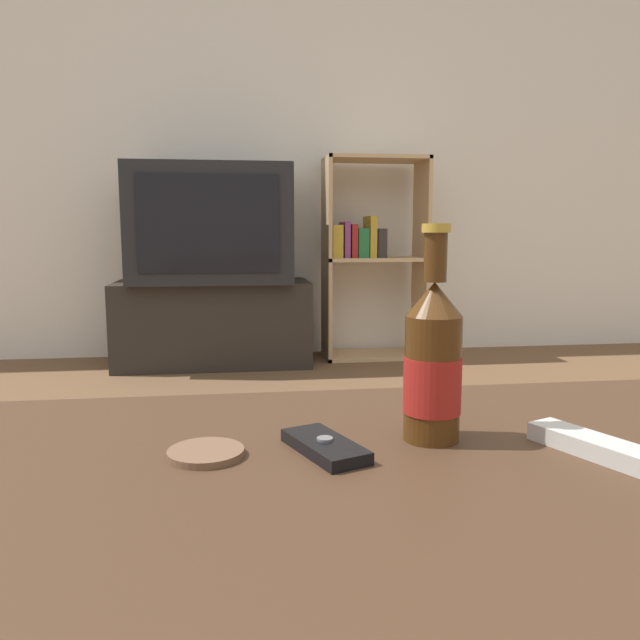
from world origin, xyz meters
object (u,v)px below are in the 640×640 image
bookshelf (369,254)px  remote_control (595,447)px  tv_stand (214,323)px  television (211,224)px  beer_bottle (433,363)px  cell_phone (325,446)px

bookshelf → remote_control: (-0.36, -2.82, -0.11)m
tv_stand → bookshelf: bearing=5.4°
television → remote_control: size_ratio=5.29×
beer_bottle → bookshelf: bearing=79.3°
cell_phone → tv_stand: bearing=73.3°
beer_bottle → remote_control: (0.16, -0.08, -0.08)m
bookshelf → remote_control: bearing=-97.2°
beer_bottle → cell_phone: bearing=-168.2°
beer_bottle → cell_phone: size_ratio=1.94×
television → bookshelf: 0.88m
tv_stand → beer_bottle: (0.34, -2.66, 0.34)m
beer_bottle → cell_phone: 0.16m
cell_phone → remote_control: remote_control is taller
tv_stand → remote_control: remote_control is taller
television → beer_bottle: (0.34, -2.66, -0.18)m
tv_stand → bookshelf: size_ratio=0.91×
remote_control → television: bearing=77.3°
beer_bottle → remote_control: bearing=-25.1°
tv_stand → cell_phone: cell_phone is taller
television → cell_phone: size_ratio=6.38×
remote_control → tv_stand: bearing=77.3°
television → bookshelf: bookshelf is taller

